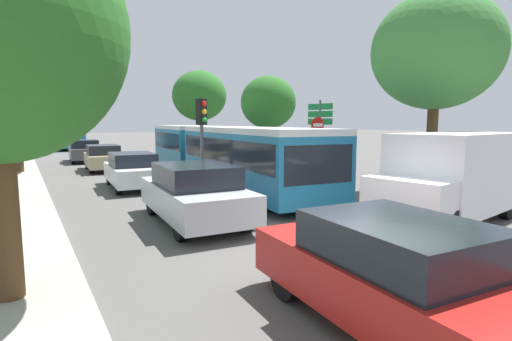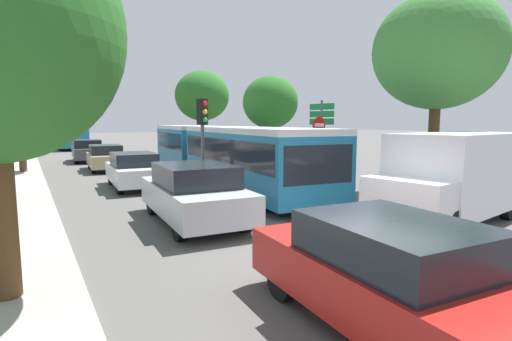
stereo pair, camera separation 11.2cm
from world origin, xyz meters
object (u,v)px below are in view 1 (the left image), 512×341
at_px(queued_car_tan, 103,158).
at_px(tree_right_mid, 268,103).
at_px(direction_sign_post, 320,123).
at_px(queued_car_red, 393,274).
at_px(tree_left_far, 16,95).
at_px(queued_car_silver, 195,193).
at_px(tree_right_far, 199,96).
at_px(white_van, 453,175).
at_px(traffic_light, 202,125).
at_px(tree_right_near, 436,52).
at_px(city_bus_rear, 64,134).
at_px(articulated_bus, 218,149).
at_px(queued_car_graphite, 84,151).
at_px(no_entry_sign, 317,139).
at_px(queued_car_white, 132,170).

relative_size(queued_car_tan, tree_right_mid, 0.77).
bearing_deg(direction_sign_post, queued_car_red, 42.97).
xyz_separation_m(tree_left_far, tree_right_mid, (12.64, -3.09, -0.19)).
relative_size(queued_car_silver, queued_car_tan, 1.11).
bearing_deg(queued_car_red, tree_right_far, -14.20).
distance_m(queued_car_red, tree_left_far, 20.39).
bearing_deg(tree_right_far, white_van, -97.01).
height_order(traffic_light, tree_right_near, tree_right_near).
xyz_separation_m(traffic_light, tree_right_near, (7.45, -3.71, 2.59)).
relative_size(city_bus_rear, queued_car_tan, 2.75).
bearing_deg(city_bus_rear, white_van, -171.81).
relative_size(articulated_bus, queued_car_red, 3.90).
bearing_deg(queued_car_graphite, direction_sign_post, -144.99).
bearing_deg(queued_car_red, queued_car_tan, 3.93).
height_order(queued_car_graphite, tree_right_mid, tree_right_mid).
bearing_deg(white_van, queued_car_red, 18.06).
xyz_separation_m(queued_car_tan, traffic_light, (1.69, -9.60, 1.80)).
bearing_deg(queued_car_tan, tree_right_near, -141.80).
relative_size(white_van, no_entry_sign, 1.86).
relative_size(white_van, tree_right_far, 0.79).
distance_m(city_bus_rear, tree_right_far, 16.86).
distance_m(queued_car_tan, tree_right_mid, 9.69).
height_order(queued_car_silver, tree_left_far, tree_left_far).
height_order(tree_right_mid, tree_right_far, tree_right_far).
relative_size(queued_car_red, queued_car_graphite, 0.98).
bearing_deg(traffic_light, no_entry_sign, 81.42).
bearing_deg(no_entry_sign, tree_left_far, -129.33).
xyz_separation_m(direction_sign_post, tree_left_far, (-12.01, 8.54, 1.34)).
height_order(queued_car_graphite, tree_right_near, tree_right_near).
bearing_deg(queued_car_white, queued_car_tan, 3.25).
relative_size(queued_car_red, tree_right_mid, 0.80).
height_order(queued_car_silver, tree_right_near, tree_right_near).
bearing_deg(white_van, queued_car_tan, -79.88).
bearing_deg(tree_right_far, direction_sign_post, -92.11).
xyz_separation_m(queued_car_red, queued_car_white, (-0.13, 12.70, -0.01)).
xyz_separation_m(queued_car_silver, queued_car_tan, (0.01, 13.07, -0.07)).
xyz_separation_m(city_bus_rear, queued_car_white, (-0.10, -28.19, -0.68)).
bearing_deg(queued_car_white, no_entry_sign, -102.55).
distance_m(queued_car_silver, tree_right_far, 22.68).
xyz_separation_m(traffic_light, tree_left_far, (-5.52, 10.00, 1.41)).
height_order(articulated_bus, no_entry_sign, no_entry_sign).
height_order(queued_car_silver, white_van, white_van).
xyz_separation_m(articulated_bus, queued_car_graphite, (-3.98, 12.06, -0.66)).
bearing_deg(traffic_light, articulated_bus, 130.51).
bearing_deg(queued_car_tan, tree_left_far, 87.69).
relative_size(queued_car_red, traffic_light, 1.23).
relative_size(city_bus_rear, tree_right_far, 1.68).
bearing_deg(queued_car_red, no_entry_sign, -31.37).
height_order(queued_car_tan, no_entry_sign, no_entry_sign).
xyz_separation_m(queued_car_silver, queued_car_white, (-0.04, 6.41, -0.07)).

